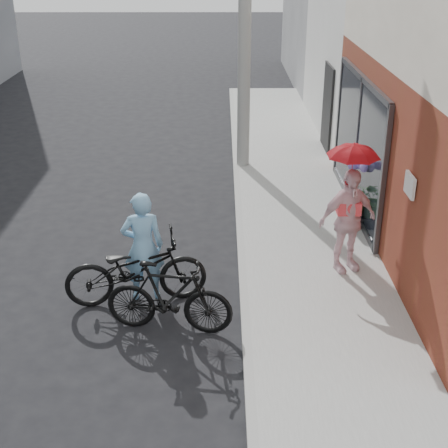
{
  "coord_description": "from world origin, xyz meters",
  "views": [
    {
      "loc": [
        0.62,
        -7.66,
        4.85
      ],
      "look_at": [
        0.65,
        0.52,
        1.1
      ],
      "focal_mm": 50.0,
      "sensor_mm": 36.0,
      "label": 1
    }
  ],
  "objects_px": {
    "bike_left": "(136,269)",
    "planter": "(354,221)",
    "kimono_woman": "(347,220)",
    "officer": "(143,247)",
    "utility_pole": "(245,10)",
    "bike_right": "(169,297)"
  },
  "relations": [
    {
      "from": "utility_pole",
      "to": "bike_left",
      "type": "distance_m",
      "value": 6.74
    },
    {
      "from": "utility_pole",
      "to": "bike_right",
      "type": "height_order",
      "value": "utility_pole"
    },
    {
      "from": "kimono_woman",
      "to": "planter",
      "type": "relative_size",
      "value": 4.78
    },
    {
      "from": "officer",
      "to": "planter",
      "type": "relative_size",
      "value": 4.82
    },
    {
      "from": "bike_right",
      "to": "kimono_woman",
      "type": "height_order",
      "value": "kimono_woman"
    },
    {
      "from": "kimono_woman",
      "to": "planter",
      "type": "xyz_separation_m",
      "value": [
        0.47,
        1.61,
        -0.73
      ]
    },
    {
      "from": "officer",
      "to": "planter",
      "type": "distance_m",
      "value": 4.23
    },
    {
      "from": "utility_pole",
      "to": "planter",
      "type": "xyz_separation_m",
      "value": [
        1.9,
        -3.41,
        -3.29
      ]
    },
    {
      "from": "officer",
      "to": "kimono_woman",
      "type": "height_order",
      "value": "kimono_woman"
    },
    {
      "from": "officer",
      "to": "bike_right",
      "type": "distance_m",
      "value": 1.02
    },
    {
      "from": "officer",
      "to": "bike_right",
      "type": "bearing_deg",
      "value": 107.64
    },
    {
      "from": "utility_pole",
      "to": "bike_left",
      "type": "relative_size",
      "value": 3.44
    },
    {
      "from": "officer",
      "to": "bike_left",
      "type": "distance_m",
      "value": 0.34
    },
    {
      "from": "utility_pole",
      "to": "officer",
      "type": "distance_m",
      "value": 6.48
    },
    {
      "from": "officer",
      "to": "bike_left",
      "type": "bearing_deg",
      "value": 44.29
    },
    {
      "from": "bike_left",
      "to": "planter",
      "type": "distance_m",
      "value": 4.35
    },
    {
      "from": "utility_pole",
      "to": "officer",
      "type": "bearing_deg",
      "value": -105.92
    },
    {
      "from": "utility_pole",
      "to": "officer",
      "type": "xyz_separation_m",
      "value": [
        -1.62,
        -5.67,
        -2.67
      ]
    },
    {
      "from": "planter",
      "to": "kimono_woman",
      "type": "bearing_deg",
      "value": -106.28
    },
    {
      "from": "bike_left",
      "to": "planter",
      "type": "relative_size",
      "value": 5.88
    },
    {
      "from": "officer",
      "to": "bike_left",
      "type": "height_order",
      "value": "officer"
    },
    {
      "from": "kimono_woman",
      "to": "bike_left",
      "type": "bearing_deg",
      "value": 172.44
    }
  ]
}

